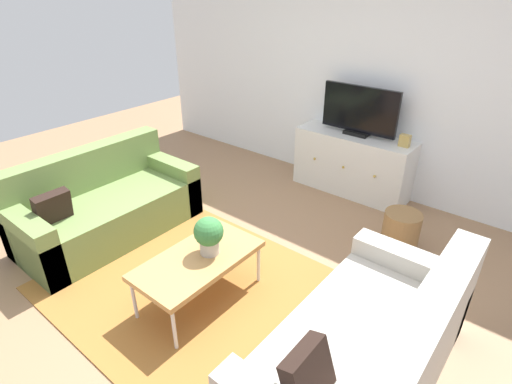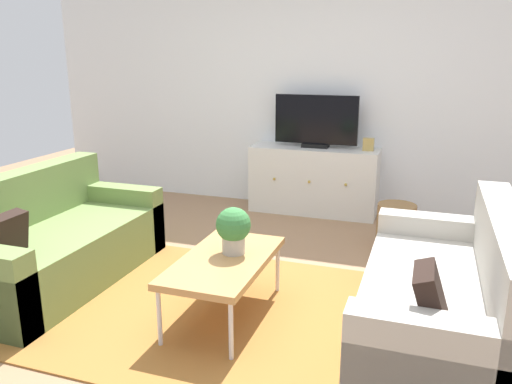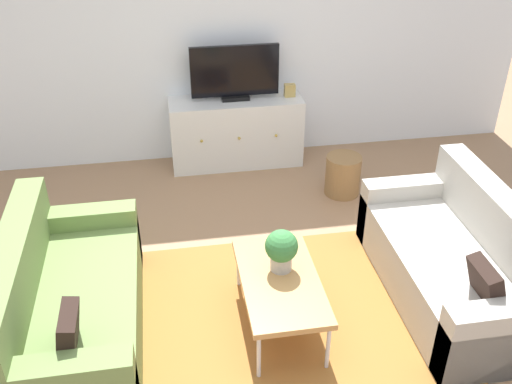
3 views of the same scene
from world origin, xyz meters
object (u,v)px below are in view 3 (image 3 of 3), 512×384
Objects in this scene: tv_console at (236,132)px; mantel_clock at (290,90)px; couch_right_side at (461,264)px; couch_left_side at (63,309)px; potted_plant at (281,249)px; wicker_basket at (343,175)px; coffee_table at (280,282)px; flat_screen_tv at (235,73)px.

mantel_clock reaches higher than tv_console.
tv_console is (-1.36, 2.37, 0.08)m from couch_right_side.
couch_left_side is 1.53m from potted_plant.
couch_right_side is at bearing -60.27° from tv_console.
couch_left_side is at bearing -179.70° from potted_plant.
coffee_table is at bearing -120.15° from wicker_basket.
tv_console is (0.01, 2.37, -0.23)m from potted_plant.
potted_plant is (1.50, 0.01, 0.31)m from couch_left_side.
couch_right_side is 5.52× the size of potted_plant.
mantel_clock reaches higher than wicker_basket.
couch_right_side reaches higher than wicker_basket.
potted_plant is (0.03, 0.10, 0.20)m from coffee_table.
potted_plant is at bearing -121.03° from wicker_basket.
couch_left_side is 2.92m from flat_screen_tv.
flat_screen_tv is 2.23× the size of wicker_basket.
wicker_basket is (0.93, -0.82, -0.79)m from flat_screen_tv.
mantel_clock is (-0.80, 2.37, 0.50)m from couch_right_side.
potted_plant reaches higher than wicker_basket.
tv_console is (1.51, 2.37, 0.08)m from couch_left_side.
tv_console is at bearing 119.73° from couch_right_side.
couch_left_side reaches higher than potted_plant.
tv_console is 0.63m from flat_screen_tv.
potted_plant is at bearing 0.30° from couch_left_side.
flat_screen_tv is (-1.36, 2.39, 0.71)m from couch_right_side.
tv_console is at bearing 89.73° from potted_plant.
flat_screen_tv is (1.51, 2.39, 0.71)m from couch_left_side.
flat_screen_tv reaches higher than potted_plant.
coffee_table is 7.66× the size of mantel_clock.
flat_screen_tv is at bearing 90.00° from tv_console.
couch_left_side is 2.91m from wicker_basket.
coffee_table is 2.57m from mantel_clock.
coffee_table is at bearing -90.87° from flat_screen_tv.
potted_plant is 1.87m from wicker_basket.
couch_right_side is 2.55m from mantel_clock.
tv_console is 3.43× the size of wicker_basket.
couch_right_side is 4.33× the size of wicker_basket.
couch_left_side is at bearing 176.33° from coffee_table.
couch_left_side and couch_right_side have the same top height.
couch_left_side is 5.52× the size of potted_plant.
tv_console is at bearing -180.00° from mantel_clock.
flat_screen_tv reaches higher than wicker_basket.
couch_right_side reaches higher than potted_plant.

